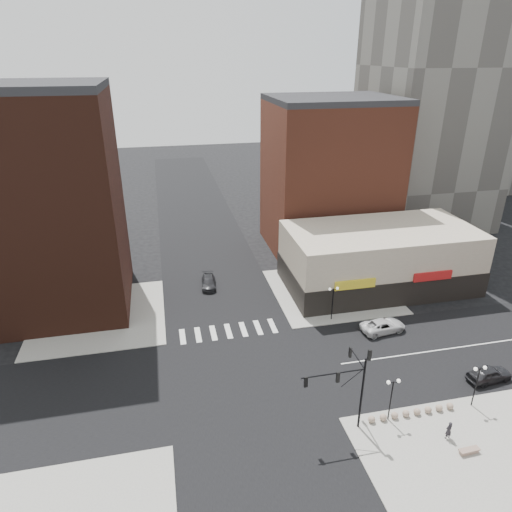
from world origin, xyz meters
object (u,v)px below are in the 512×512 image
object	(u,v)px
street_lamp_ne	(333,295)
stone_bench	(469,451)
street_lamp_se_b	(478,376)
dark_sedan_north	(209,282)
dark_sedan_east	(489,374)
street_lamp_se_a	(392,390)
pedestrian	(449,430)
white_suv	(383,326)
traffic_signal	(350,378)

from	to	relation	value
street_lamp_ne	stone_bench	size ratio (longest dim) A/B	2.45
street_lamp_se_b	dark_sedan_north	size ratio (longest dim) A/B	0.93
dark_sedan_east	stone_bench	bearing A→B (deg)	129.83
street_lamp_se_a	dark_sedan_east	size ratio (longest dim) A/B	0.96
pedestrian	dark_sedan_north	bearing A→B (deg)	-69.03
street_lamp_se_b	street_lamp_se_a	bearing A→B (deg)	180.00
street_lamp_se_b	white_suv	xyz separation A→B (m)	(-2.23, 12.57, -2.59)
dark_sedan_north	street_lamp_se_b	bearing A→B (deg)	-48.52
street_lamp_se_a	white_suv	xyz separation A→B (m)	(5.77, 12.57, -2.59)
street_lamp_se_b	street_lamp_ne	bearing A→B (deg)	113.63
street_lamp_se_b	stone_bench	world-z (taller)	street_lamp_se_b
stone_bench	white_suv	bearing A→B (deg)	83.32
street_lamp_se_a	dark_sedan_north	distance (m)	29.87
dark_sedan_east	dark_sedan_north	distance (m)	34.11
stone_bench	street_lamp_ne	bearing A→B (deg)	97.21
street_lamp_se_a	stone_bench	xyz separation A→B (m)	(4.48, -4.61, -2.96)
dark_sedan_east	street_lamp_ne	bearing A→B (deg)	33.57
street_lamp_se_a	white_suv	size ratio (longest dim) A/B	0.82
street_lamp_ne	stone_bench	world-z (taller)	street_lamp_ne
street_lamp_se_b	dark_sedan_north	bearing A→B (deg)	126.27
stone_bench	dark_sedan_north	bearing A→B (deg)	114.97
traffic_signal	street_lamp_se_a	size ratio (longest dim) A/B	1.87
street_lamp_ne	white_suv	world-z (taller)	street_lamp_ne
street_lamp_se_b	white_suv	size ratio (longest dim) A/B	0.82
street_lamp_ne	dark_sedan_east	bearing A→B (deg)	-51.01
traffic_signal	dark_sedan_east	world-z (taller)	traffic_signal
traffic_signal	street_lamp_se_b	size ratio (longest dim) A/B	1.87
traffic_signal	street_lamp_se_a	xyz separation A→B (m)	(3.76, -0.17, -1.67)
dark_sedan_north	stone_bench	bearing A→B (deg)	-57.45
white_suv	dark_sedan_north	size ratio (longest dim) A/B	1.13
street_lamp_se_a	dark_sedan_east	world-z (taller)	street_lamp_se_a
street_lamp_se_a	pedestrian	bearing A→B (deg)	-38.08
stone_bench	street_lamp_se_a	bearing A→B (deg)	131.82
street_lamp_ne	dark_sedan_east	size ratio (longest dim) A/B	0.96
stone_bench	street_lamp_se_b	bearing A→B (deg)	50.23
white_suv	traffic_signal	bearing A→B (deg)	135.17
traffic_signal	stone_bench	xyz separation A→B (m)	(8.24, -4.78, -4.63)
street_lamp_se_b	stone_bench	bearing A→B (deg)	-127.40
street_lamp_se_b	street_lamp_ne	world-z (taller)	same
traffic_signal	white_suv	distance (m)	16.22
pedestrian	stone_bench	size ratio (longest dim) A/B	0.97
dark_sedan_north	stone_bench	distance (m)	35.85
street_lamp_se_b	street_lamp_ne	distance (m)	17.46
dark_sedan_east	traffic_signal	bearing A→B (deg)	93.94
dark_sedan_east	stone_bench	size ratio (longest dim) A/B	2.57
dark_sedan_north	street_lamp_ne	bearing A→B (deg)	-35.66
street_lamp_se_a	street_lamp_se_b	world-z (taller)	same
white_suv	pedestrian	xyz separation A→B (m)	(-2.06, -15.48, 0.24)
stone_bench	dark_sedan_east	bearing A→B (deg)	42.88
street_lamp_se_b	dark_sedan_north	distance (m)	33.88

